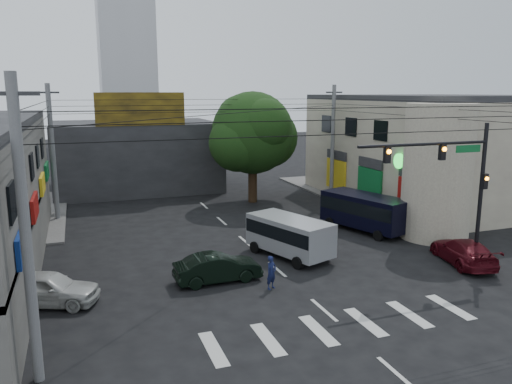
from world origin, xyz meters
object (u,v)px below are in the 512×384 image
utility_pole_near_left (26,235)px  utility_pole_far_right (333,143)px  silver_minivan (290,238)px  street_tree (253,133)px  traffic_officer (271,272)px  traffic_gantry (455,174)px  utility_pole_far_left (53,154)px  navy_van (365,213)px  dark_sedan (218,268)px  white_compact (47,288)px  maroon_sedan (463,251)px

utility_pole_near_left → utility_pole_far_right: bearing=44.3°
utility_pole_far_right → silver_minivan: (-9.14, -12.40, -3.55)m
street_tree → traffic_officer: 18.56m
traffic_gantry → utility_pole_far_right: 17.21m
utility_pole_far_left → utility_pole_far_right: 21.00m
utility_pole_near_left → navy_van: size_ratio=1.50×
street_tree → dark_sedan: street_tree is taller
white_compact → dark_sedan: bearing=-67.4°
white_compact → utility_pole_far_left: bearing=21.7°
dark_sedan → traffic_gantry: bearing=-104.3°
utility_pole_far_right → navy_van: size_ratio=1.50×
utility_pole_far_left → dark_sedan: utility_pole_far_left is taller
street_tree → white_compact: bearing=-132.8°
dark_sedan → silver_minivan: (4.55, 2.15, 0.38)m
utility_pole_far_right → white_compact: size_ratio=2.03×
maroon_sedan → navy_van: navy_van is taller
street_tree → navy_van: size_ratio=1.42×
utility_pole_far_left → white_compact: 15.18m
utility_pole_far_left → dark_sedan: bearing=-63.3°
utility_pole_near_left → traffic_officer: bearing=24.8°
white_compact → silver_minivan: bearing=-57.5°
traffic_gantry → utility_pole_far_right: size_ratio=0.78×
street_tree → dark_sedan: 17.80m
traffic_gantry → traffic_officer: traffic_gantry is taller
maroon_sedan → traffic_officer: bearing=12.3°
maroon_sedan → utility_pole_far_left: bearing=-26.1°
utility_pole_far_right → navy_van: bearing=-105.7°
street_tree → silver_minivan: (-2.64, -13.40, -4.43)m
utility_pole_near_left → maroon_sedan: size_ratio=1.92×
utility_pole_far_right → traffic_officer: utility_pole_far_right is taller
white_compact → traffic_officer: bearing=-77.6°
traffic_gantry → silver_minivan: 8.79m
utility_pole_far_right → silver_minivan: 15.81m
navy_van → traffic_officer: (-9.03, -6.83, -0.39)m
street_tree → traffic_gantry: (3.82, -18.00, -0.64)m
dark_sedan → navy_van: size_ratio=0.66×
traffic_gantry → silver_minivan: traffic_gantry is taller
dark_sedan → maroon_sedan: (12.45, -1.87, -0.01)m
white_compact → silver_minivan: 12.08m
dark_sedan → utility_pole_far_right: bearing=-45.0°
street_tree → utility_pole_far_right: utility_pole_far_right is taller
navy_van → traffic_gantry: bearing=161.6°
utility_pole_far_left → traffic_officer: size_ratio=6.06×
utility_pole_far_right → traffic_officer: bearing=-125.8°
utility_pole_far_left → traffic_officer: 19.08m
street_tree → utility_pole_near_left: 25.95m
traffic_gantry → utility_pole_near_left: size_ratio=0.78×
maroon_sedan → traffic_officer: size_ratio=3.16×
silver_minivan → traffic_officer: silver_minivan is taller
silver_minivan → traffic_officer: (-2.53, -3.79, -0.29)m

